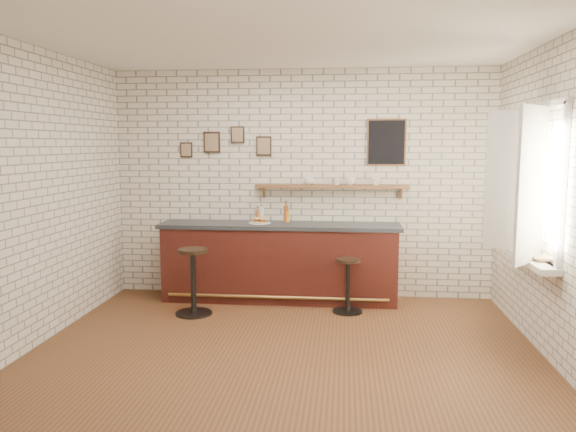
% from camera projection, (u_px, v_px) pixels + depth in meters
% --- Properties ---
extents(ground, '(5.00, 5.00, 0.00)m').
position_uv_depth(ground, '(286.00, 347.00, 5.66)').
color(ground, brown).
rests_on(ground, ground).
extents(bar_counter, '(3.10, 0.65, 1.01)m').
position_uv_depth(bar_counter, '(280.00, 262.00, 7.29)').
color(bar_counter, '#431712').
rests_on(bar_counter, ground).
extents(sandwich_plate, '(0.28, 0.28, 0.01)m').
position_uv_depth(sandwich_plate, '(260.00, 223.00, 7.26)').
color(sandwich_plate, white).
rests_on(sandwich_plate, bar_counter).
extents(ciabatta_sandwich, '(0.20, 0.14, 0.06)m').
position_uv_depth(ciabatta_sandwich, '(260.00, 220.00, 7.25)').
color(ciabatta_sandwich, '#DAAC59').
rests_on(ciabatta_sandwich, sandwich_plate).
extents(potato_chips, '(0.24, 0.19, 0.00)m').
position_uv_depth(potato_chips, '(258.00, 222.00, 7.26)').
color(potato_chips, '#E1AE4F').
rests_on(potato_chips, sandwich_plate).
extents(bitters_bottle_brown, '(0.06, 0.06, 0.20)m').
position_uv_depth(bitters_bottle_brown, '(258.00, 215.00, 7.40)').
color(bitters_bottle_brown, brown).
rests_on(bitters_bottle_brown, bar_counter).
extents(bitters_bottle_white, '(0.06, 0.06, 0.23)m').
position_uv_depth(bitters_bottle_white, '(262.00, 215.00, 7.39)').
color(bitters_bottle_white, white).
rests_on(bitters_bottle_white, bar_counter).
extents(bitters_bottle_amber, '(0.07, 0.07, 0.28)m').
position_uv_depth(bitters_bottle_amber, '(286.00, 214.00, 7.36)').
color(bitters_bottle_amber, brown).
rests_on(bitters_bottle_amber, bar_counter).
extents(condiment_bottle_yellow, '(0.06, 0.06, 0.19)m').
position_uv_depth(condiment_bottle_yellow, '(287.00, 216.00, 7.36)').
color(condiment_bottle_yellow, gold).
rests_on(condiment_bottle_yellow, bar_counter).
extents(bar_stool_left, '(0.44, 0.44, 0.80)m').
position_uv_depth(bar_stool_left, '(193.00, 279.00, 6.68)').
color(bar_stool_left, black).
rests_on(bar_stool_left, ground).
extents(bar_stool_right, '(0.38, 0.38, 0.66)m').
position_uv_depth(bar_stool_right, '(348.00, 284.00, 6.77)').
color(bar_stool_right, black).
rests_on(bar_stool_right, ground).
extents(wall_shelf, '(2.00, 0.18, 0.18)m').
position_uv_depth(wall_shelf, '(332.00, 187.00, 7.30)').
color(wall_shelf, brown).
rests_on(wall_shelf, ground).
extents(shelf_cup_a, '(0.15, 0.15, 0.10)m').
position_uv_depth(shelf_cup_a, '(308.00, 181.00, 7.32)').
color(shelf_cup_a, white).
rests_on(shelf_cup_a, wall_shelf).
extents(shelf_cup_b, '(0.13, 0.13, 0.09)m').
position_uv_depth(shelf_cup_b, '(337.00, 182.00, 7.29)').
color(shelf_cup_b, white).
rests_on(shelf_cup_b, wall_shelf).
extents(shelf_cup_c, '(0.16, 0.16, 0.10)m').
position_uv_depth(shelf_cup_c, '(350.00, 181.00, 7.27)').
color(shelf_cup_c, white).
rests_on(shelf_cup_c, wall_shelf).
extents(shelf_cup_d, '(0.12, 0.12, 0.10)m').
position_uv_depth(shelf_cup_d, '(376.00, 181.00, 7.23)').
color(shelf_cup_d, white).
rests_on(shelf_cup_d, wall_shelf).
extents(back_wall_decor, '(2.96, 0.02, 0.56)m').
position_uv_depth(back_wall_decor, '(319.00, 143.00, 7.33)').
color(back_wall_decor, black).
rests_on(back_wall_decor, ground).
extents(window_sill, '(0.20, 1.35, 0.06)m').
position_uv_depth(window_sill, '(528.00, 258.00, 5.60)').
color(window_sill, white).
rests_on(window_sill, ground).
extents(casement_window, '(0.40, 1.30, 1.56)m').
position_uv_depth(casement_window, '(527.00, 183.00, 5.50)').
color(casement_window, white).
rests_on(casement_window, ground).
extents(book_lower, '(0.19, 0.25, 0.02)m').
position_uv_depth(book_lower, '(534.00, 259.00, 5.35)').
color(book_lower, tan).
rests_on(book_lower, window_sill).
extents(book_upper, '(0.24, 0.28, 0.02)m').
position_uv_depth(book_upper, '(534.00, 257.00, 5.35)').
color(book_upper, tan).
rests_on(book_upper, book_lower).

